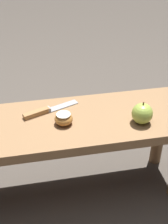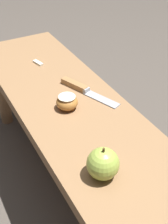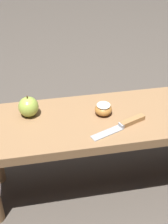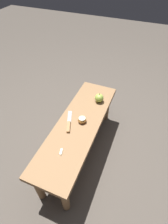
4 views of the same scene
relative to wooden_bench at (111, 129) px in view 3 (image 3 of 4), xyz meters
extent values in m
plane|color=#4C443D|center=(0.00, 0.00, -0.33)|extent=(8.00, 8.00, 0.00)
cube|color=olive|center=(0.00, 0.00, 0.05)|extent=(1.14, 0.34, 0.04)
cube|color=#9EA0A5|center=(-0.04, -0.10, 0.07)|extent=(0.14, 0.08, 0.00)
cube|color=#9EA0A5|center=(0.02, -0.08, 0.07)|extent=(0.02, 0.03, 0.02)
cube|color=#9E7042|center=(0.07, -0.06, 0.08)|extent=(0.11, 0.06, 0.02)
sphere|color=#9EB747|center=(-0.33, 0.07, 0.11)|extent=(0.08, 0.08, 0.08)
cylinder|color=#4C3319|center=(-0.33, 0.07, 0.15)|extent=(0.01, 0.01, 0.01)
ellipsoid|color=#B27233|center=(-0.03, 0.02, 0.09)|extent=(0.07, 0.07, 0.05)
cylinder|color=silver|center=(-0.03, 0.02, 0.11)|extent=(0.06, 0.06, 0.00)
camera|label=1|loc=(0.08, 0.99, 0.79)|focal=50.00mm
camera|label=2|loc=(-0.77, 0.36, 0.67)|focal=50.00mm
camera|label=3|loc=(-0.29, -0.97, 0.83)|focal=50.00mm
camera|label=4|loc=(0.86, 0.40, 1.16)|focal=28.00mm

